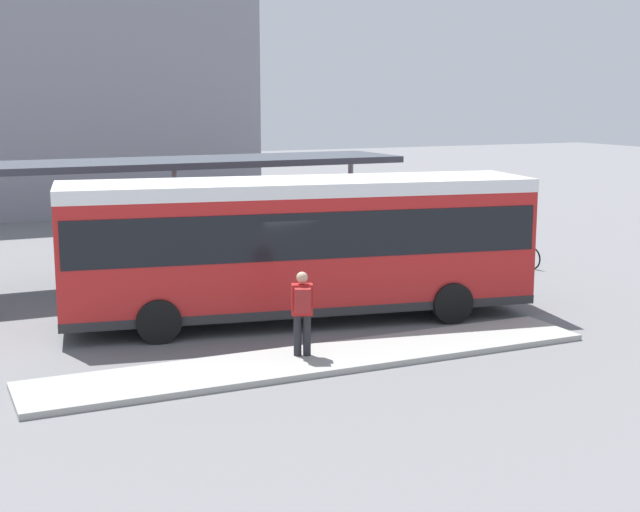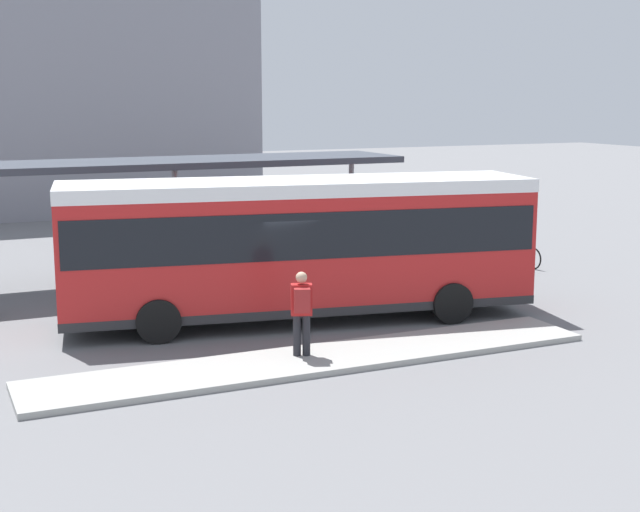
% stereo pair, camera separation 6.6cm
% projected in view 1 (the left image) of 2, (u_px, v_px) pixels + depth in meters
% --- Properties ---
extents(ground_plane, '(120.00, 120.00, 0.00)m').
position_uv_depth(ground_plane, '(299.00, 320.00, 20.70)').
color(ground_plane, slate).
extents(curb_island, '(11.46, 1.80, 0.12)m').
position_uv_depth(curb_island, '(320.00, 359.00, 17.39)').
color(curb_island, '#9E9E99').
rests_on(curb_island, ground_plane).
extents(city_bus, '(10.97, 4.30, 3.26)m').
position_uv_depth(city_bus, '(299.00, 239.00, 20.37)').
color(city_bus, red).
rests_on(city_bus, ground_plane).
extents(pedestrian_waiting, '(0.48, 0.52, 1.67)m').
position_uv_depth(pedestrian_waiting, '(302.00, 308.00, 17.24)').
color(pedestrian_waiting, '#232328').
rests_on(pedestrian_waiting, curb_island).
extents(bicycle_orange, '(0.48, 1.56, 0.68)m').
position_uv_depth(bicycle_orange, '(522.00, 256.00, 27.08)').
color(bicycle_orange, black).
rests_on(bicycle_orange, ground_plane).
extents(bicycle_green, '(0.48, 1.68, 0.73)m').
position_uv_depth(bicycle_green, '(498.00, 251.00, 27.74)').
color(bicycle_green, black).
rests_on(bicycle_green, ground_plane).
extents(bicycle_blue, '(0.48, 1.65, 0.72)m').
position_uv_depth(bicycle_blue, '(492.00, 246.00, 28.68)').
color(bicycle_blue, black).
rests_on(bicycle_blue, ground_plane).
extents(station_shelter, '(12.88, 3.00, 3.40)m').
position_uv_depth(station_shelter, '(174.00, 165.00, 24.56)').
color(station_shelter, '#383D47').
rests_on(station_shelter, ground_plane).
extents(potted_planter_near_shelter, '(0.75, 0.75, 1.21)m').
position_uv_depth(potted_planter_near_shelter, '(253.00, 269.00, 23.50)').
color(potted_planter_near_shelter, slate).
rests_on(potted_planter_near_shelter, ground_plane).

